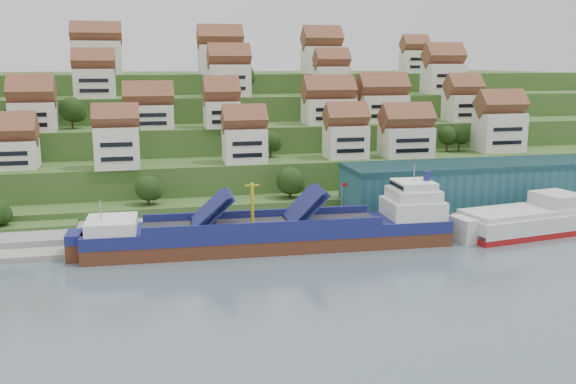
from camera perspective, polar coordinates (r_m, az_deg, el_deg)
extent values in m
plane|color=slate|center=(121.45, -1.94, -5.15)|extent=(300.00, 300.00, 0.00)
cube|color=gray|center=(140.11, 4.89, -2.45)|extent=(180.00, 14.00, 2.20)
cube|color=#2D4C1E|center=(204.06, -6.70, 2.19)|extent=(260.00, 128.00, 4.00)
cube|color=#2D4C1E|center=(208.44, -6.89, 3.35)|extent=(260.00, 118.00, 11.00)
cube|color=#2D4C1E|center=(215.87, -7.15, 4.56)|extent=(260.00, 102.00, 18.00)
cube|color=#2D4C1E|center=(223.40, -7.40, 5.69)|extent=(260.00, 86.00, 25.00)
cube|color=#2D4C1E|center=(232.04, -7.65, 6.65)|extent=(260.00, 68.00, 31.00)
cube|color=white|center=(158.35, -23.20, 3.09)|extent=(10.35, 8.57, 6.32)
cube|color=white|center=(150.31, -14.95, 3.83)|extent=(9.90, 7.03, 9.43)
cube|color=white|center=(154.15, -3.88, 4.14)|extent=(9.99, 7.62, 8.16)
cube|color=white|center=(162.16, 5.15, 4.48)|extent=(10.08, 7.73, 8.15)
cube|color=white|center=(166.51, 10.44, 4.40)|extent=(12.52, 8.26, 7.45)
cube|color=white|center=(182.18, 18.25, 5.06)|extent=(12.10, 8.31, 10.31)
cube|color=white|center=(169.65, -21.69, 6.23)|extent=(10.48, 8.98, 7.12)
cube|color=white|center=(168.48, -12.25, 6.56)|extent=(12.14, 7.90, 6.02)
cube|color=white|center=(167.91, -5.92, 6.88)|extent=(8.67, 8.56, 6.81)
cube|color=white|center=(177.03, 3.61, 7.16)|extent=(13.45, 8.36, 6.88)
cube|color=white|center=(183.76, 8.36, 7.33)|extent=(13.41, 8.18, 7.58)
cube|color=white|center=(192.46, 15.25, 7.22)|extent=(9.50, 8.04, 7.48)
cube|color=white|center=(184.32, -16.81, 9.21)|extent=(10.81, 7.30, 7.89)
cube|color=white|center=(184.17, -5.24, 9.82)|extent=(11.33, 7.79, 8.99)
cube|color=white|center=(191.52, 3.88, 9.81)|extent=(9.64, 7.14, 8.38)
cube|color=white|center=(206.84, 13.59, 9.75)|extent=(11.45, 8.47, 9.10)
cube|color=white|center=(202.41, -16.59, 11.36)|extent=(14.01, 7.51, 9.76)
cube|color=white|center=(203.11, -6.02, 11.63)|extent=(13.21, 8.15, 8.82)
cube|color=white|center=(212.46, 3.01, 11.63)|extent=(12.03, 8.73, 8.56)
cube|color=white|center=(226.24, 11.16, 11.29)|extent=(8.64, 7.05, 7.44)
ellipsoid|color=#1F3B13|center=(146.64, 0.18, 1.01)|extent=(6.32, 6.32, 6.32)
ellipsoid|color=#1F3B13|center=(143.01, -12.35, 0.33)|extent=(5.51, 5.51, 5.51)
ellipsoid|color=#1F3B13|center=(177.95, 13.98, 4.92)|extent=(4.99, 4.99, 4.99)
ellipsoid|color=#1F3B13|center=(179.53, 14.99, 5.04)|extent=(5.33, 5.33, 5.33)
ellipsoid|color=#1F3B13|center=(162.31, -1.56, 4.56)|extent=(5.08, 5.08, 5.08)
ellipsoid|color=#1F3B13|center=(187.34, 8.37, 8.04)|extent=(4.68, 4.68, 4.68)
ellipsoid|color=#1F3B13|center=(176.54, -23.18, 6.49)|extent=(4.84, 4.84, 4.84)
ellipsoid|color=#1F3B13|center=(173.25, -18.68, 6.98)|extent=(6.24, 6.24, 6.24)
ellipsoid|color=#1F3B13|center=(189.81, -4.09, 10.46)|extent=(6.82, 6.82, 6.82)
ellipsoid|color=#1F3B13|center=(198.52, 3.53, 10.01)|extent=(5.54, 5.54, 5.54)
ellipsoid|color=#1F3B13|center=(198.40, 5.31, 9.82)|extent=(4.59, 4.59, 4.59)
cube|color=#23555F|center=(153.40, 16.14, 0.69)|extent=(60.00, 15.00, 10.00)
cylinder|color=gray|center=(133.72, 4.78, -0.88)|extent=(0.16, 0.16, 8.00)
cube|color=maroon|center=(133.18, 5.05, 0.64)|extent=(1.20, 0.05, 0.80)
cube|color=#562B1A|center=(122.07, -1.51, -4.57)|extent=(69.15, 13.63, 4.41)
cube|color=navy|center=(121.32, -1.51, -3.31)|extent=(69.16, 13.73, 2.29)
cube|color=white|center=(119.79, -15.41, -2.83)|extent=(9.25, 10.43, 2.29)
cube|color=#262628|center=(120.78, -2.34, -2.82)|extent=(44.43, 10.94, 0.26)
cube|color=navy|center=(119.10, -6.98, -1.62)|extent=(7.03, 10.02, 6.09)
cube|color=navy|center=(121.44, 1.35, -1.28)|extent=(6.70, 10.00, 6.44)
cylinder|color=yellow|center=(119.64, -3.19, -1.06)|extent=(0.64, 0.64, 7.93)
cube|color=white|center=(128.06, 11.04, -1.43)|extent=(11.01, 10.51, 3.53)
cube|color=white|center=(127.46, 11.09, -0.19)|extent=(9.21, 9.37, 2.20)
cube|color=white|center=(127.11, 11.12, 0.63)|extent=(7.40, 8.24, 1.59)
cylinder|color=navy|center=(127.81, 12.25, 1.40)|extent=(1.47, 1.47, 1.94)
cube|color=maroon|center=(141.34, 20.47, -3.24)|extent=(31.22, 15.43, 2.59)
cube|color=silver|center=(140.83, 20.54, -2.38)|extent=(31.23, 15.54, 3.19)
cube|color=silver|center=(140.39, 20.59, -1.59)|extent=(29.57, 14.12, 1.20)
cube|color=silver|center=(145.15, 22.82, -0.66)|extent=(9.23, 9.89, 2.99)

